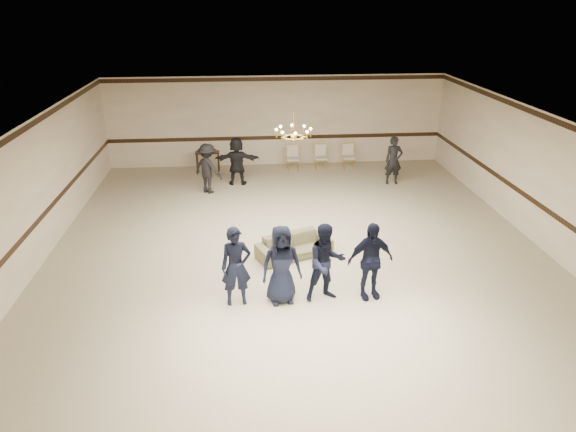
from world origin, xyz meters
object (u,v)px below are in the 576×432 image
boy_d (370,261)px  adult_left (208,168)px  chandelier (294,124)px  banquet_chair_left (293,158)px  adult_mid (237,161)px  boy_a (236,267)px  banquet_chair_right (349,157)px  banquet_chair_mid (321,158)px  boy_b (281,265)px  boy_c (326,263)px  adult_right (394,161)px  settee (294,246)px  console_table (208,161)px

boy_d → adult_left: size_ratio=1.05×
chandelier → banquet_chair_left: bearing=84.4°
adult_left → adult_mid: 1.14m
boy_a → boy_d: 2.70m
boy_a → adult_left: size_ratio=1.05×
banquet_chair_right → adult_left: bearing=-156.8°
banquet_chair_mid → boy_d: bearing=-91.2°
boy_b → boy_c: size_ratio=1.00×
boy_a → banquet_chair_left: size_ratio=1.87×
boy_d → adult_left: boy_d is taller
adult_right → boy_d: bearing=-110.4°
boy_b → settee: (0.45, 1.95, -0.57)m
banquet_chair_left → boy_a: bearing=-99.2°
adult_right → boy_c: bearing=-116.8°
boy_b → adult_left: 6.78m
banquet_chair_left → adult_mid: bearing=-142.8°
boy_a → console_table: (-1.02, 8.74, -0.48)m
boy_b → adult_right: boy_b is taller
boy_b → banquet_chair_right: size_ratio=1.87×
adult_left → console_table: (-0.13, 2.19, -0.44)m
adult_mid → banquet_chair_left: 2.38m
banquet_chair_mid → banquet_chair_left: bearing=-179.3°
banquet_chair_left → console_table: banquet_chair_left is taller
boy_a → adult_mid: 7.24m
chandelier → boy_d: 4.11m
boy_d → banquet_chair_right: size_ratio=1.87×
boy_b → adult_mid: 7.30m
boy_b → boy_d: same height
settee → adult_left: bearing=94.1°
boy_a → boy_c: bearing=-6.4°
adult_mid → settee: bearing=108.2°
chandelier → boy_a: chandelier is taller
adult_left → adult_right: (6.00, 0.30, 0.00)m
chandelier → console_table: chandelier is taller
chandelier → console_table: size_ratio=1.12×
settee → adult_right: size_ratio=1.14×
chandelier → boy_c: chandelier is taller
boy_d → banquet_chair_mid: boy_d is taller
chandelier → banquet_chair_left: size_ratio=1.06×
boy_d → settee: (-1.35, 1.95, -0.57)m
banquet_chair_mid → banquet_chair_right: (1.00, 0.00, 0.00)m
boy_a → settee: size_ratio=0.92×
boy_c → adult_right: boy_c is taller
boy_b → console_table: size_ratio=1.98×
boy_d → adult_mid: boy_d is taller
banquet_chair_right → adult_mid: bearing=-161.0°
chandelier → banquet_chair_left: 5.75m
banquet_chair_mid → banquet_chair_right: bearing=0.7°
boy_c → banquet_chair_left: boy_c is taller
boy_c → adult_right: 7.60m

